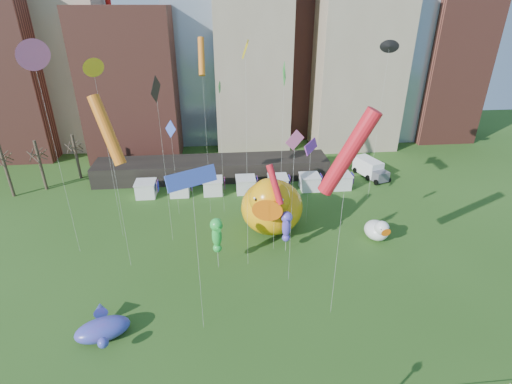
{
  "coord_description": "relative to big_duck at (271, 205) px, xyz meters",
  "views": [
    {
      "loc": [
        -2.72,
        -17.34,
        26.24
      ],
      "look_at": [
        0.16,
        11.46,
        12.0
      ],
      "focal_mm": 27.0,
      "sensor_mm": 36.0,
      "label": 1
    }
  ],
  "objects": [
    {
      "name": "seahorse_purple",
      "position": [
        1.11,
        -4.59,
        -0.11
      ],
      "size": [
        1.58,
        1.83,
        5.28
      ],
      "rotation": [
        0.0,
        0.0,
        -0.23
      ],
      "color": "silver",
      "rests_on": "ground"
    },
    {
      "name": "bare_trees",
      "position": [
        -33.54,
        16.22,
        0.25
      ],
      "size": [
        8.44,
        6.44,
        8.5
      ],
      "color": "#382B21",
      "rests_on": "ground"
    },
    {
      "name": "kite_11",
      "position": [
        0.89,
        -1.14,
        15.4
      ],
      "size": [
        0.14,
        2.5,
        20.92
      ],
      "color": "silver",
      "rests_on": "ground"
    },
    {
      "name": "kite_10",
      "position": [
        -12.35,
        -0.87,
        14.19
      ],
      "size": [
        0.71,
        2.64,
        19.69
      ],
      "color": "silver",
      "rests_on": "ground"
    },
    {
      "name": "kite_2",
      "position": [
        15.66,
        7.68,
        17.48
      ],
      "size": [
        1.56,
        0.69,
        22.15
      ],
      "color": "silver",
      "rests_on": "ground"
    },
    {
      "name": "kite_6",
      "position": [
        -7.73,
        5.53,
        16.9
      ],
      "size": [
        0.79,
        2.52,
        22.82
      ],
      "color": "silver",
      "rests_on": "ground"
    },
    {
      "name": "kite_13",
      "position": [
        -12.1,
        5.78,
        8.12
      ],
      "size": [
        1.53,
        1.87,
        13.29
      ],
      "color": "silver",
      "rests_on": "ground"
    },
    {
      "name": "kite_12",
      "position": [
        -3.51,
        -6.64,
        18.85
      ],
      "size": [
        0.93,
        4.02,
        23.33
      ],
      "color": "silver",
      "rests_on": "ground"
    },
    {
      "name": "small_duck",
      "position": [
        12.69,
        -3.24,
        -2.4
      ],
      "size": [
        3.24,
        4.05,
        2.97
      ],
      "rotation": [
        0.0,
        0.0,
        0.14
      ],
      "color": "white",
      "rests_on": "ground"
    },
    {
      "name": "vendor_tents",
      "position": [
        -2.36,
        11.68,
        -2.66
      ],
      "size": [
        33.24,
        2.8,
        2.4
      ],
      "color": "white",
      "rests_on": "ground"
    },
    {
      "name": "skyline",
      "position": [
        -1.12,
        36.74,
        17.68
      ],
      "size": [
        101.0,
        23.0,
        68.0
      ],
      "color": "brown",
      "rests_on": "ground"
    },
    {
      "name": "kite_9",
      "position": [
        0.54,
        -9.71,
        11.08
      ],
      "size": [
        1.81,
        0.55,
        16.33
      ],
      "color": "silver",
      "rests_on": "ground"
    },
    {
      "name": "big_duck",
      "position": [
        0.0,
        0.0,
        0.0
      ],
      "size": [
        9.71,
        11.49,
        8.2
      ],
      "rotation": [
        0.0,
        0.0,
        -0.24
      ],
      "color": "#F5A40C",
      "rests_on": "ground"
    },
    {
      "name": "kite_14",
      "position": [
        -16.51,
        -5.65,
        11.77
      ],
      "size": [
        3.53,
        3.5,
        18.81
      ],
      "color": "silver",
      "rests_on": "ground"
    },
    {
      "name": "kite_1",
      "position": [
        -23.01,
        -2.23,
        18.16
      ],
      "size": [
        1.34,
        2.77,
        23.36
      ],
      "color": "silver",
      "rests_on": "ground"
    },
    {
      "name": "pavilion",
      "position": [
        -7.37,
        17.68,
        -2.16
      ],
      "size": [
        38.0,
        6.0,
        3.2
      ],
      "primitive_type": "cube",
      "color": "black",
      "rests_on": "ground"
    },
    {
      "name": "kite_7",
      "position": [
        4.88,
        1.46,
        6.94
      ],
      "size": [
        2.4,
        3.48,
        11.3
      ],
      "color": "silver",
      "rests_on": "ground"
    },
    {
      "name": "box_truck",
      "position": [
        18.78,
        15.54,
        -2.3
      ],
      "size": [
        4.37,
        7.1,
        2.84
      ],
      "rotation": [
        0.0,
        0.0,
        0.32
      ],
      "color": "white",
      "rests_on": "ground"
    },
    {
      "name": "kite_5",
      "position": [
        -8.24,
        -15.62,
        10.92
      ],
      "size": [
        3.72,
        2.46,
        15.34
      ],
      "color": "silver",
      "rests_on": "ground"
    },
    {
      "name": "kite_8",
      "position": [
        -0.26,
        -4.01,
        4.66
      ],
      "size": [
        2.12,
        2.55,
        10.63
      ],
      "color": "silver",
      "rests_on": "ground"
    },
    {
      "name": "seahorse_green",
      "position": [
        -6.8,
        -6.91,
        0.7
      ],
      "size": [
        1.64,
        1.93,
        6.2
      ],
      "rotation": [
        0.0,
        0.0,
        0.2
      ],
      "color": "silver",
      "rests_on": "ground"
    },
    {
      "name": "kite_4",
      "position": [
        -18.63,
        0.64,
        16.52
      ],
      "size": [
        1.17,
        1.7,
        21.27
      ],
      "color": "silver",
      "rests_on": "ground"
    },
    {
      "name": "whale_inflatable",
      "position": [
        -16.91,
        -15.72,
        -2.83
      ],
      "size": [
        5.16,
        5.88,
        2.04
      ],
      "rotation": [
        0.0,
        0.0,
        0.31
      ],
      "color": "#563BA1",
      "rests_on": "ground"
    },
    {
      "name": "kite_0",
      "position": [
        3.68,
        -14.85,
        12.19
      ],
      "size": [
        4.41,
        2.17,
        19.57
      ],
      "color": "silver",
      "rests_on": "ground"
    },
    {
      "name": "kite_3",
      "position": [
        -5.84,
        5.88,
        13.24
      ],
      "size": [
        0.35,
        1.44,
        17.82
      ],
      "color": "silver",
      "rests_on": "ground"
    }
  ]
}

